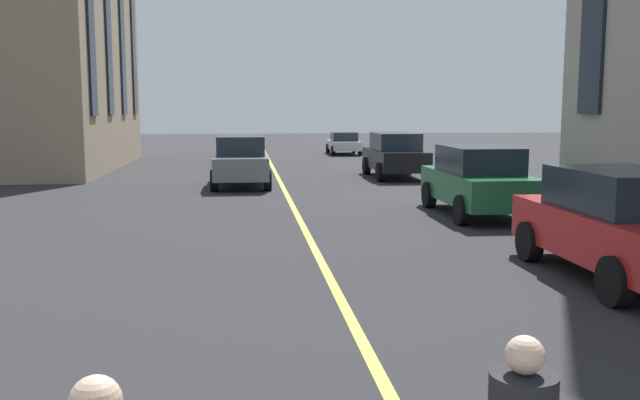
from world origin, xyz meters
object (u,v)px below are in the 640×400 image
Objects in this scene: car_silver_trailing at (344,143)px; car_white_far at (238,149)px; car_green_oncoming at (478,180)px; car_red_parked_b at (621,223)px; car_grey_mid at (241,160)px; car_black_near at (395,155)px.

car_white_far is (-5.92, 6.61, 0.00)m from car_silver_trailing.
car_silver_trailing is at bearing -48.18° from car_white_far.
car_silver_trailing is at bearing -0.00° from car_green_oncoming.
car_silver_trailing is 0.83× the size of car_red_parked_b.
car_green_oncoming is at bearing 0.00° from car_red_parked_b.
car_grey_mid is at bearing 39.24° from car_green_oncoming.
car_green_oncoming is 1.00× the size of car_black_near.
car_grey_mid is 6.90m from car_black_near.
car_grey_mid is at bearing 23.10° from car_red_parked_b.
car_green_oncoming is 10.17m from car_grey_mid.
car_white_far is (19.38, 6.61, -0.27)m from car_green_oncoming.
car_green_oncoming is at bearing 180.00° from car_black_near.
car_green_oncoming is at bearing -161.17° from car_white_far.
car_red_parked_b reaches higher than car_silver_trailing.
car_white_far is at bearing 131.82° from car_silver_trailing.
car_black_near is at bearing -68.75° from car_grey_mid.
car_white_far is (11.51, 0.18, -0.27)m from car_grey_mid.
car_grey_mid and car_red_parked_b have the same top height.
car_green_oncoming is 10.38m from car_black_near.
car_grey_mid and car_black_near have the same top height.
car_green_oncoming and car_grey_mid have the same top height.
car_red_parked_b is (-32.50, 0.00, 0.27)m from car_silver_trailing.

